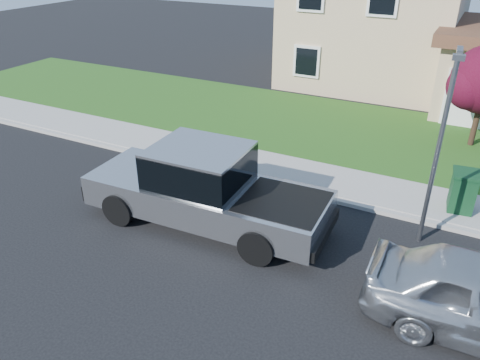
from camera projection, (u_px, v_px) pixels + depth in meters
name	position (u px, v px, depth m)	size (l,w,h in m)	color
ground	(219.00, 231.00, 12.41)	(80.00, 80.00, 0.00)	black
curb	(294.00, 191.00, 14.26)	(40.00, 0.20, 0.12)	gray
sidewalk	(307.00, 176.00, 15.12)	(40.00, 2.00, 0.15)	gray
lawn	(346.00, 130.00, 18.67)	(40.00, 7.00, 0.10)	#194C15
house	(403.00, 21.00, 23.29)	(14.00, 11.30, 6.85)	tan
pickup_truck	(205.00, 189.00, 12.34)	(6.75, 2.62, 2.19)	black
woman	(199.00, 166.00, 14.01)	(0.59, 0.43, 1.76)	tan
trash_bin	(463.00, 191.00, 12.87)	(0.78, 0.87, 1.14)	#0E3319
street_lamp	(440.00, 140.00, 10.69)	(0.26, 0.64, 4.93)	slate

